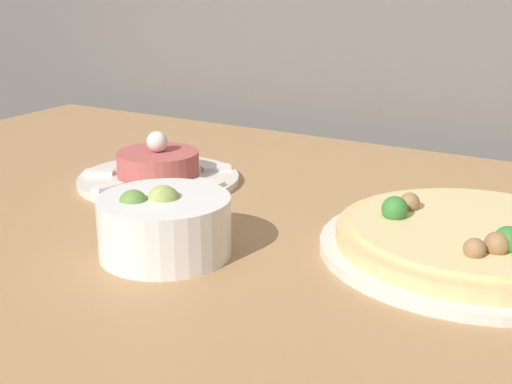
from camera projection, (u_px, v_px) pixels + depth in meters
name	position (u px, v px, depth m)	size (l,w,h in m)	color
dining_table	(280.00, 299.00, 0.82)	(1.47, 0.85, 0.72)	#AD7F51
pizza_plate	(474.00, 240.00, 0.72)	(0.32, 0.32, 0.05)	silver
tartare_plate	(158.00, 172.00, 0.96)	(0.22, 0.22, 0.07)	silver
small_bowl	(164.00, 224.00, 0.72)	(0.13, 0.13, 0.07)	white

